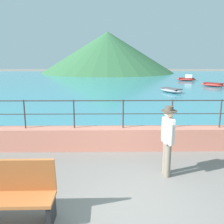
# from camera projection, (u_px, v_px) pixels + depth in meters

# --- Properties ---
(ground_plane) EXTENTS (120.00, 120.00, 0.00)m
(ground_plane) POSITION_uv_depth(u_px,v_px,m) (132.00, 207.00, 4.83)
(ground_plane) COLOR slate
(promenade_wall) EXTENTS (20.00, 0.56, 0.70)m
(promenade_wall) POSITION_uv_depth(u_px,v_px,m) (123.00, 138.00, 7.88)
(promenade_wall) COLOR tan
(promenade_wall) RESTS_ON ground
(railing) EXTENTS (18.44, 0.04, 0.90)m
(railing) POSITION_uv_depth(u_px,v_px,m) (123.00, 109.00, 7.68)
(railing) COLOR #383330
(railing) RESTS_ON promenade_wall
(lake_water) EXTENTS (64.00, 44.32, 0.06)m
(lake_water) POSITION_uv_depth(u_px,v_px,m) (112.00, 81.00, 30.06)
(lake_water) COLOR teal
(lake_water) RESTS_ON ground
(hill_main) EXTENTS (25.25, 25.25, 7.66)m
(hill_main) POSITION_uv_depth(u_px,v_px,m) (108.00, 52.00, 47.11)
(hill_main) COLOR #33663D
(hill_main) RESTS_ON ground
(bench_main) EXTENTS (1.71, 0.58, 1.13)m
(bench_main) POSITION_uv_depth(u_px,v_px,m) (6.00, 192.00, 4.35)
(bench_main) COLOR #B76633
(bench_main) RESTS_ON ground
(person_walking) EXTENTS (0.38, 0.57, 1.75)m
(person_walking) POSITION_uv_depth(u_px,v_px,m) (168.00, 138.00, 5.97)
(person_walking) COLOR slate
(person_walking) RESTS_ON ground
(boat_0) EXTENTS (2.29, 2.24, 0.36)m
(boat_0) POSITION_uv_depth(u_px,v_px,m) (213.00, 84.00, 24.52)
(boat_0) COLOR red
(boat_0) RESTS_ON lake_water
(boat_1) EXTENTS (1.91, 2.45, 0.36)m
(boat_1) POSITION_uv_depth(u_px,v_px,m) (171.00, 90.00, 20.29)
(boat_1) COLOR gray
(boat_1) RESTS_ON lake_water
(boat_3) EXTENTS (2.46, 1.48, 0.76)m
(boat_3) POSITION_uv_depth(u_px,v_px,m) (187.00, 79.00, 30.55)
(boat_3) COLOR red
(boat_3) RESTS_ON lake_water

